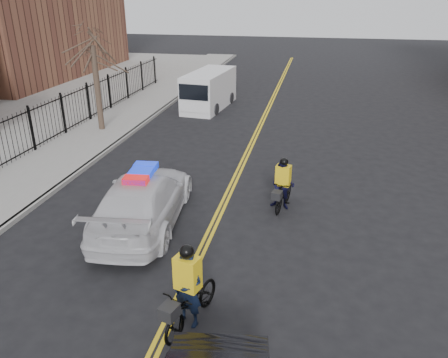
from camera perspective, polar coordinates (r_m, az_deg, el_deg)
name	(u,v)px	position (r m, az deg, el deg)	size (l,w,h in m)	color
ground	(197,261)	(11.63, -3.55, -10.62)	(120.00, 120.00, 0.00)	black
center_line_left	(244,156)	(18.65, 2.64, 3.04)	(0.10, 60.00, 0.01)	yellow
center_line_right	(248,156)	(18.62, 3.13, 3.00)	(0.10, 60.00, 0.01)	yellow
sidewalk	(84,143)	(21.04, -17.78, 4.52)	(3.00, 60.00, 0.15)	gray
curb	(115,145)	(20.36, -14.08, 4.33)	(0.20, 60.00, 0.15)	gray
iron_fence	(52,121)	(21.55, -21.60, 7.01)	(0.12, 28.00, 2.00)	black
street_tree	(94,59)	(22.02, -16.62, 14.78)	(3.20, 3.20, 4.80)	#3B2D22
police_cruiser	(143,199)	(13.18, -10.50, -2.65)	(2.74, 5.61, 1.73)	silver
cargo_van	(208,91)	(26.29, -2.06, 11.45)	(2.35, 5.24, 2.13)	white
cyclist_near	(188,297)	(9.39, -4.70, -15.13)	(1.20, 2.06, 1.91)	black
cyclist_far	(282,189)	(14.05, 7.64, -1.25)	(0.87, 1.77, 1.73)	black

